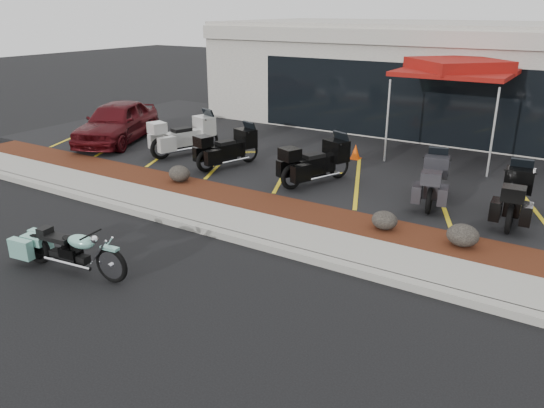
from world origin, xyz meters
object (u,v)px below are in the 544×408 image
Objects in this scene: parked_car at (117,122)px; traffic_cone at (355,152)px; touring_white at (208,130)px; hero_cruiser at (111,260)px; popup_canopy at (457,69)px.

parked_car reaches higher than traffic_cone.
hero_cruiser is at bearing -133.26° from touring_white.
parked_car is 8.18m from traffic_cone.
traffic_cone is at bearing -50.51° from touring_white.
popup_canopy is (2.34, 1.71, 2.46)m from traffic_cone.
hero_cruiser is 8.59m from touring_white.
touring_white is at bearing 110.15° from hero_cruiser.
touring_white is at bearing -9.45° from parked_car.
popup_canopy reaches higher than hero_cruiser.
touring_white is at bearing -159.95° from traffic_cone.
touring_white reaches higher than hero_cruiser.
popup_canopy is (10.16, 4.08, 1.99)m from parked_car.
hero_cruiser is 1.07× the size of touring_white.
popup_canopy is (6.78, 3.33, 2.01)m from touring_white.
hero_cruiser is 11.57m from popup_canopy.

